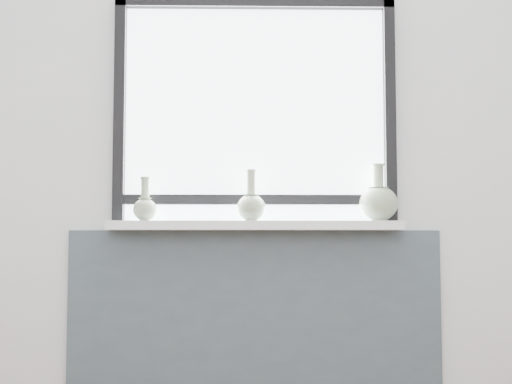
{
  "coord_description": "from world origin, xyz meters",
  "views": [
    {
      "loc": [
        -0.06,
        -1.5,
        0.79
      ],
      "look_at": [
        0.0,
        1.55,
        1.02
      ],
      "focal_mm": 50.0,
      "sensor_mm": 36.0,
      "label": 1
    }
  ],
  "objects_px": {
    "vase_c": "(379,202)",
    "windowsill": "(255,226)",
    "vase_a": "(145,207)",
    "vase_b": "(251,205)"
  },
  "relations": [
    {
      "from": "vase_c",
      "to": "windowsill",
      "type": "bearing_deg",
      "value": -179.37
    },
    {
      "from": "windowsill",
      "to": "vase_c",
      "type": "height_order",
      "value": "vase_c"
    },
    {
      "from": "windowsill",
      "to": "vase_c",
      "type": "xyz_separation_m",
      "value": [
        0.56,
        0.01,
        0.11
      ]
    },
    {
      "from": "windowsill",
      "to": "vase_a",
      "type": "height_order",
      "value": "vase_a"
    },
    {
      "from": "vase_a",
      "to": "vase_c",
      "type": "height_order",
      "value": "vase_c"
    },
    {
      "from": "vase_a",
      "to": "vase_b",
      "type": "xyz_separation_m",
      "value": [
        0.47,
        0.0,
        0.01
      ]
    },
    {
      "from": "windowsill",
      "to": "vase_b",
      "type": "relative_size",
      "value": 5.69
    },
    {
      "from": "windowsill",
      "to": "vase_a",
      "type": "distance_m",
      "value": 0.5
    },
    {
      "from": "vase_a",
      "to": "vase_b",
      "type": "relative_size",
      "value": 0.85
    },
    {
      "from": "vase_a",
      "to": "vase_c",
      "type": "xyz_separation_m",
      "value": [
        1.05,
        0.03,
        0.03
      ]
    }
  ]
}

